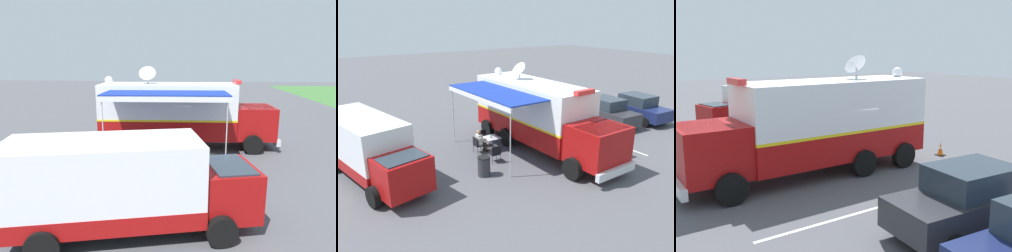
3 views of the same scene
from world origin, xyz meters
TOP-DOWN VIEW (x-y plane):
  - ground_plane at (0.00, 0.00)m, footprint 100.00×100.00m
  - lot_stripe at (-3.95, 2.30)m, footprint 0.27×4.80m
  - command_truck at (0.01, 0.75)m, footprint 5.10×9.56m
  - folding_table at (2.33, -0.36)m, footprint 0.83×0.83m
  - water_bottle at (2.41, -0.25)m, footprint 0.07×0.07m
  - folding_chair_at_table at (3.13, -0.44)m, footprint 0.50×0.50m
  - folding_chair_beside_table at (2.34, -1.21)m, footprint 0.50×0.50m
  - folding_chair_spare_by_truck at (2.97, 1.09)m, footprint 0.51×0.51m
  - seated_responder at (2.94, -0.44)m, footprint 0.67×0.56m
  - trash_bin at (4.15, 2.05)m, footprint 0.57×0.57m
  - traffic_cone at (-0.68, -5.13)m, footprint 0.36×0.36m
  - support_truck at (8.41, -0.55)m, footprint 3.47×7.08m
  - car_behind_truck at (-6.38, -0.14)m, footprint 2.16×4.28m
  - car_far_corner at (-8.94, 0.38)m, footprint 2.19×4.29m

SIDE VIEW (x-z plane):
  - ground_plane at x=0.00m, z-range 0.00..0.00m
  - lot_stripe at x=-3.95m, z-range 0.00..0.01m
  - traffic_cone at x=-0.68m, z-range -0.01..0.57m
  - trash_bin at x=4.15m, z-range 0.00..0.91m
  - folding_chair_at_table at x=3.13m, z-range 0.08..0.95m
  - folding_chair_beside_table at x=2.34m, z-range 0.08..0.95m
  - folding_chair_spare_by_truck at x=2.97m, z-range 0.08..0.95m
  - seated_responder at x=2.94m, z-range 0.03..1.28m
  - folding_table at x=2.33m, z-range 0.31..1.04m
  - water_bottle at x=2.41m, z-range 0.72..0.95m
  - car_behind_truck at x=-6.38m, z-range 0.00..1.76m
  - car_far_corner at x=-8.94m, z-range 0.00..1.76m
  - support_truck at x=8.41m, z-range 0.04..2.74m
  - command_truck at x=0.01m, z-range -0.32..4.21m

